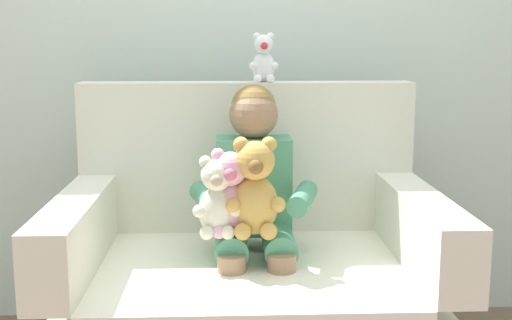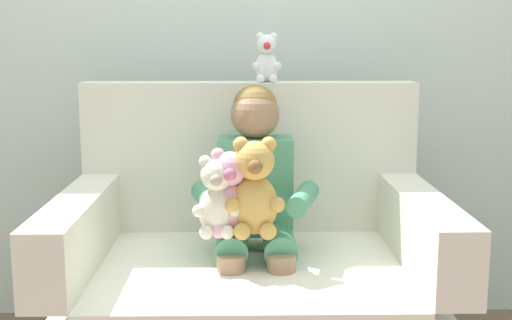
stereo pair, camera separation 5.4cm
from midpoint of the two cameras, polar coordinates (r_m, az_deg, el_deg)
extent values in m
cube|color=silver|center=(2.89, -0.08, 12.15)|extent=(6.00, 0.10, 2.60)
cube|color=white|center=(2.23, 0.26, -10.50)|extent=(0.99, 0.79, 0.12)
cube|color=silver|center=(2.59, 0.04, 0.35)|extent=(1.27, 0.14, 0.57)
cube|color=silver|center=(2.24, -14.43, -6.08)|extent=(0.14, 0.79, 0.23)
cube|color=silver|center=(2.26, 14.79, -5.93)|extent=(0.14, 0.79, 0.23)
cube|color=#4C9370|center=(2.36, 0.58, -2.16)|extent=(0.26, 0.16, 0.34)
sphere|color=#9E7556|center=(2.32, 0.59, 3.91)|extent=(0.17, 0.17, 0.17)
sphere|color=olive|center=(2.32, 0.58, 4.56)|extent=(0.16, 0.16, 0.16)
cylinder|color=#4C9370|center=(2.27, -1.37, -7.06)|extent=(0.11, 0.26, 0.11)
cylinder|color=#9E7556|center=(2.20, -1.38, -11.80)|extent=(0.09, 0.09, 0.30)
cylinder|color=#4C9370|center=(2.28, 2.69, -7.03)|extent=(0.11, 0.26, 0.11)
cylinder|color=#9E7556|center=(2.21, 2.87, -11.76)|extent=(0.09, 0.09, 0.30)
cylinder|color=#4C9370|center=(2.25, -3.43, -3.33)|extent=(0.13, 0.27, 0.07)
cylinder|color=#4C9370|center=(2.26, 4.73, -3.29)|extent=(0.13, 0.27, 0.07)
ellipsoid|color=#EAA8BC|center=(2.17, -1.48, -4.08)|extent=(0.13, 0.11, 0.17)
sphere|color=#EAA8BC|center=(2.13, -1.50, -0.76)|extent=(0.11, 0.11, 0.11)
sphere|color=#CC6684|center=(2.08, -1.51, -1.24)|extent=(0.04, 0.04, 0.04)
sphere|color=#EAA8BC|center=(2.12, -2.55, 0.44)|extent=(0.04, 0.04, 0.04)
sphere|color=#EAA8BC|center=(2.13, -3.16, -4.08)|extent=(0.04, 0.04, 0.04)
sphere|color=#EAA8BC|center=(2.13, -2.45, -6.06)|extent=(0.05, 0.05, 0.05)
sphere|color=#EAA8BC|center=(2.12, -0.45, 0.45)|extent=(0.04, 0.04, 0.04)
sphere|color=#EAA8BC|center=(2.13, 0.19, -4.07)|extent=(0.04, 0.04, 0.04)
sphere|color=#EAA8BC|center=(2.13, -0.51, -6.06)|extent=(0.05, 0.05, 0.05)
ellipsoid|color=silver|center=(2.15, -2.61, -4.34)|extent=(0.12, 0.10, 0.16)
sphere|color=silver|center=(2.12, -2.65, -1.27)|extent=(0.10, 0.10, 0.10)
sphere|color=tan|center=(2.07, -2.68, -1.73)|extent=(0.04, 0.04, 0.04)
sphere|color=silver|center=(2.12, -3.62, -0.16)|extent=(0.04, 0.04, 0.04)
sphere|color=silver|center=(2.13, -4.19, -4.34)|extent=(0.04, 0.04, 0.04)
sphere|color=silver|center=(2.13, -3.54, -6.18)|extent=(0.05, 0.05, 0.05)
sphere|color=silver|center=(2.11, -1.68, -0.15)|extent=(0.04, 0.04, 0.04)
sphere|color=silver|center=(2.12, -1.08, -4.34)|extent=(0.04, 0.04, 0.04)
sphere|color=silver|center=(2.13, -1.73, -6.18)|extent=(0.05, 0.05, 0.05)
ellipsoid|color=gold|center=(2.15, 0.61, -3.86)|extent=(0.15, 0.13, 0.19)
sphere|color=gold|center=(2.11, 0.63, -0.05)|extent=(0.13, 0.13, 0.13)
sphere|color=brown|center=(2.05, 0.68, -0.59)|extent=(0.05, 0.05, 0.05)
sphere|color=gold|center=(2.11, -0.57, 1.33)|extent=(0.05, 0.05, 0.05)
sphere|color=gold|center=(2.11, -1.28, -3.86)|extent=(0.05, 0.05, 0.05)
sphere|color=gold|center=(2.12, -0.46, -6.13)|extent=(0.06, 0.06, 0.06)
sphere|color=gold|center=(2.11, 1.83, 1.33)|extent=(0.05, 0.05, 0.05)
sphere|color=gold|center=(2.12, 2.56, -3.84)|extent=(0.05, 0.05, 0.05)
sphere|color=gold|center=(2.12, 1.77, -6.11)|extent=(0.06, 0.06, 0.06)
ellipsoid|color=white|center=(2.56, 1.52, 7.93)|extent=(0.09, 0.07, 0.11)
sphere|color=white|center=(2.55, 1.54, 9.84)|extent=(0.07, 0.07, 0.07)
sphere|color=#DB333D|center=(2.52, 1.57, 9.71)|extent=(0.03, 0.03, 0.03)
sphere|color=white|center=(2.55, 0.96, 10.49)|extent=(0.03, 0.03, 0.03)
sphere|color=white|center=(2.54, 0.61, 8.04)|extent=(0.03, 0.03, 0.03)
sphere|color=white|center=(2.53, 1.01, 6.95)|extent=(0.03, 0.03, 0.03)
sphere|color=white|center=(2.56, 2.12, 10.49)|extent=(0.03, 0.03, 0.03)
sphere|color=white|center=(2.54, 2.47, 8.03)|extent=(0.03, 0.03, 0.03)
sphere|color=white|center=(2.53, 2.09, 6.95)|extent=(0.03, 0.03, 0.03)
camera|label=1|loc=(0.03, -89.28, 0.13)|focal=46.91mm
camera|label=2|loc=(0.03, 90.72, -0.13)|focal=46.91mm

